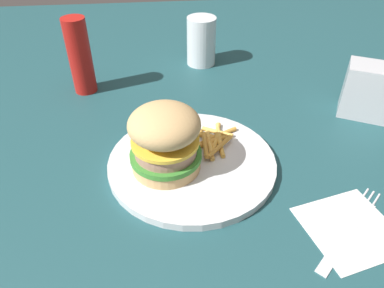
# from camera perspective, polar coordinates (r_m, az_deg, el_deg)

# --- Properties ---
(ground_plane) EXTENTS (1.60, 1.60, 0.00)m
(ground_plane) POSITION_cam_1_polar(r_m,az_deg,el_deg) (0.58, -0.94, -2.02)
(ground_plane) COLOR #1E474C
(plate) EXTENTS (0.25, 0.25, 0.01)m
(plate) POSITION_cam_1_polar(r_m,az_deg,el_deg) (0.56, 0.00, -2.90)
(plate) COLOR silver
(plate) RESTS_ON ground_plane
(sandwich) EXTENTS (0.10, 0.10, 0.10)m
(sandwich) POSITION_cam_1_polar(r_m,az_deg,el_deg) (0.51, -4.21, 0.80)
(sandwich) COLOR tan
(sandwich) RESTS_ON plate
(fries_pile) EXTENTS (0.09, 0.09, 0.01)m
(fries_pile) POSITION_cam_1_polar(r_m,az_deg,el_deg) (0.59, 3.28, 0.71)
(fries_pile) COLOR #E5B251
(fries_pile) RESTS_ON plate
(napkin) EXTENTS (0.13, 0.13, 0.00)m
(napkin) POSITION_cam_1_polar(r_m,az_deg,el_deg) (0.52, 23.32, -11.92)
(napkin) COLOR white
(napkin) RESTS_ON ground_plane
(fork) EXTENTS (0.14, 0.13, 0.00)m
(fork) POSITION_cam_1_polar(r_m,az_deg,el_deg) (0.52, 23.46, -11.63)
(fork) COLOR silver
(fork) RESTS_ON napkin
(drink_glass) EXTENTS (0.06, 0.06, 0.10)m
(drink_glass) POSITION_cam_1_polar(r_m,az_deg,el_deg) (0.85, 1.44, 15.24)
(drink_glass) COLOR silver
(drink_glass) RESTS_ON ground_plane
(napkin_dispenser) EXTENTS (0.11, 0.09, 0.10)m
(napkin_dispenser) POSITION_cam_1_polar(r_m,az_deg,el_deg) (0.73, 25.91, 7.39)
(napkin_dispenser) COLOR #B7BABF
(napkin_dispenser) RESTS_ON ground_plane
(ketchup_bottle) EXTENTS (0.04, 0.04, 0.15)m
(ketchup_bottle) POSITION_cam_1_polar(r_m,az_deg,el_deg) (0.75, -17.00, 12.88)
(ketchup_bottle) COLOR #B21914
(ketchup_bottle) RESTS_ON ground_plane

